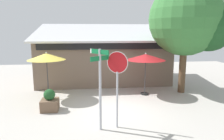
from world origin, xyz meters
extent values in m
cube|color=#ADA8A0|center=(0.00, 0.00, -0.05)|extent=(28.00, 28.00, 0.10)
cube|color=#705B4C|center=(-0.14, 6.00, 1.50)|extent=(8.68, 4.92, 3.01)
cube|color=silver|center=(-0.14, 5.85, 3.46)|extent=(9.18, 5.53, 1.26)
cube|color=black|center=(-0.14, 3.49, 2.66)|extent=(8.08, 0.16, 0.44)
cylinder|color=#A8AAB2|center=(-0.83, -1.95, 1.46)|extent=(0.09, 0.09, 2.93)
cube|color=#116B38|center=(-0.83, -1.95, 2.83)|extent=(0.56, 0.68, 0.16)
cube|color=#116B38|center=(-0.83, -1.95, 2.61)|extent=(0.68, 0.56, 0.16)
cube|color=white|center=(-1.12, -1.60, 2.83)|extent=(0.06, 0.07, 0.16)
cylinder|color=#A8AAB2|center=(-0.22, -1.84, 1.05)|extent=(0.07, 0.07, 2.10)
cylinder|color=white|center=(-0.22, -1.84, 2.43)|extent=(0.70, 0.38, 0.78)
cylinder|color=red|center=(-0.22, -1.84, 2.43)|extent=(0.66, 0.37, 0.73)
cylinder|color=black|center=(-3.35, 1.99, 0.04)|extent=(0.44, 0.44, 0.08)
cylinder|color=#333335|center=(-3.35, 1.99, 1.06)|extent=(0.05, 0.05, 2.11)
cone|color=#EAD14C|center=(-3.35, 1.99, 2.23)|extent=(1.93, 1.93, 0.34)
sphere|color=silver|center=(-3.35, 1.99, 2.43)|extent=(0.08, 0.08, 0.08)
cylinder|color=black|center=(1.91, 2.04, 0.04)|extent=(0.44, 0.44, 0.08)
cylinder|color=#333335|center=(1.91, 2.04, 1.01)|extent=(0.05, 0.05, 2.01)
cone|color=#B21E23|center=(1.91, 2.04, 2.12)|extent=(2.15, 2.15, 0.33)
sphere|color=silver|center=(1.91, 2.04, 2.32)|extent=(0.08, 0.08, 0.08)
cylinder|color=brown|center=(4.16, 2.24, 1.33)|extent=(0.39, 0.39, 2.65)
sphere|color=#387538|center=(4.16, 2.24, 4.16)|extent=(4.02, 4.02, 4.02)
sphere|color=#1E4C23|center=(5.27, 1.73, 3.76)|extent=(2.67, 2.67, 2.67)
cube|color=brown|center=(-2.97, 0.19, 0.26)|extent=(0.75, 0.75, 0.51)
sphere|color=#1E4C23|center=(-2.97, 0.19, 0.73)|extent=(0.51, 0.51, 0.51)
camera|label=1|loc=(-1.27, -9.02, 3.52)|focal=33.54mm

